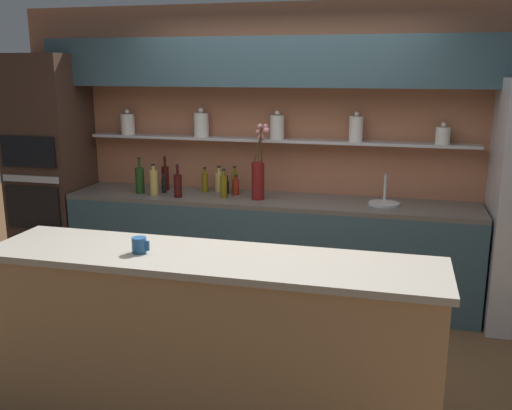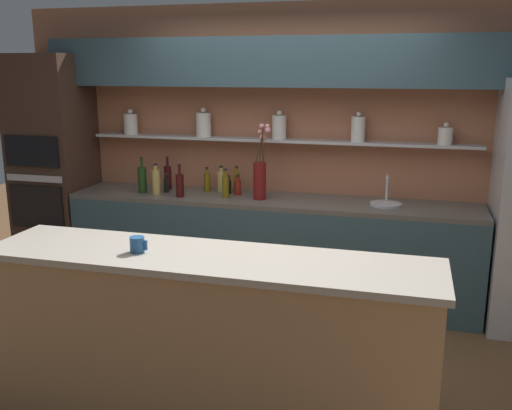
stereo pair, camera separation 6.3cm
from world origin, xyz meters
TOP-DOWN VIEW (x-y plane):
  - ground_plane at (0.00, 0.00)m, footprint 12.00×12.00m
  - back_wall_unit at (-0.00, 1.53)m, footprint 5.20×0.44m
  - back_counter_unit at (-0.11, 1.24)m, footprint 3.63×0.62m
  - island_counter at (0.00, -0.66)m, footprint 2.61×0.61m
  - oven_tower at (-2.27, 1.24)m, footprint 0.66×0.64m
  - flower_vase at (-0.19, 1.19)m, footprint 0.15×0.14m
  - sink_fixture at (0.89, 1.25)m, footprint 0.26×0.26m
  - bottle_oil_0 at (-0.50, 1.16)m, footprint 0.06×0.06m
  - bottle_wine_1 at (-1.30, 1.16)m, footprint 0.08×0.08m
  - bottle_sauce_2 at (-0.42, 1.30)m, footprint 0.06×0.06m
  - bottle_wine_3 at (-1.13, 1.36)m, footprint 0.07×0.07m
  - bottle_spirit_4 at (-1.14, 1.12)m, footprint 0.08×0.08m
  - bottle_wine_5 at (-0.90, 1.09)m, footprint 0.07×0.07m
  - bottle_oil_6 at (-0.74, 1.36)m, footprint 0.06×0.06m
  - bottle_sauce_7 at (-1.09, 1.23)m, footprint 0.05×0.05m
  - bottle_sauce_8 at (-0.52, 1.34)m, footprint 0.05×0.05m
  - bottle_oil_9 at (-0.46, 1.37)m, footprint 0.06×0.06m
  - bottle_spirit_10 at (-0.61, 1.39)m, footprint 0.08×0.08m
  - coffee_mug at (-0.40, -0.71)m, footprint 0.10×0.08m

SIDE VIEW (x-z plane):
  - ground_plane at x=0.00m, z-range 0.00..0.00m
  - back_counter_unit at x=-0.11m, z-range 0.00..0.92m
  - island_counter at x=0.00m, z-range 0.00..1.02m
  - sink_fixture at x=0.89m, z-range 0.82..1.07m
  - bottle_sauce_8 at x=-0.52m, z-range 0.91..1.07m
  - bottle_sauce_2 at x=-0.42m, z-range 0.90..1.09m
  - bottle_sauce_7 at x=-1.09m, z-range 0.91..1.08m
  - bottle_oil_6 at x=-0.74m, z-range 0.90..1.13m
  - bottle_spirit_10 at x=-0.61m, z-range 0.90..1.14m
  - bottle_oil_9 at x=-0.46m, z-range 0.90..1.15m
  - bottle_oil_0 at x=-0.50m, z-range 0.90..1.16m
  - bottle_wine_5 at x=-0.90m, z-range 0.88..1.18m
  - bottle_wine_3 at x=-1.13m, z-range 0.88..1.19m
  - bottle_spirit_4 at x=-1.14m, z-range 0.90..1.18m
  - bottle_wine_1 at x=-1.30m, z-range 0.88..1.21m
  - coffee_mug at x=-0.40m, z-range 1.02..1.11m
  - oven_tower at x=-2.27m, z-range 0.00..2.17m
  - flower_vase at x=-0.19m, z-range 0.81..1.47m
  - back_wall_unit at x=0.00m, z-range 0.25..2.85m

